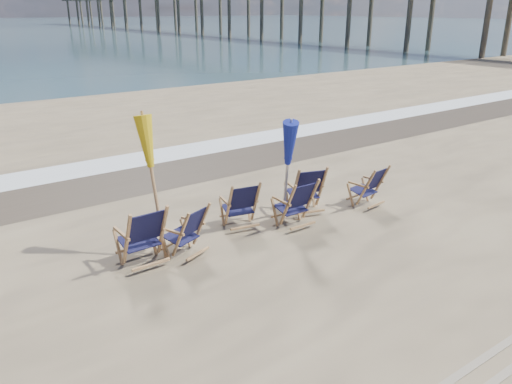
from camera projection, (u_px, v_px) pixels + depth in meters
surf_foam at (130, 161)px, 13.95m from camera, size 200.00×1.40×0.01m
wet_sand_strip at (152, 174)px, 12.80m from camera, size 200.00×2.60×0.00m
beach_chair_0 at (163, 232)px, 8.18m from camera, size 0.72×0.81×1.10m
beach_chair_1 at (202, 226)px, 8.59m from camera, size 0.82×0.86×0.96m
beach_chair_2 at (256, 204)px, 9.54m from camera, size 0.77×0.83×0.99m
beach_chair_3 at (311, 201)px, 9.64m from camera, size 0.65×0.73×1.01m
beach_chair_4 at (322, 189)px, 10.21m from camera, size 0.89×0.94×1.07m
beach_chair_5 at (380, 184)px, 10.68m from camera, size 0.68×0.74×0.94m
umbrella_yellow at (152, 150)px, 8.03m from camera, size 0.30×0.30×2.41m
umbrella_blue at (287, 144)px, 9.17m from camera, size 0.30×0.30×2.18m
fishing_pier at (193, 4)px, 83.22m from camera, size 4.40×140.00×9.30m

